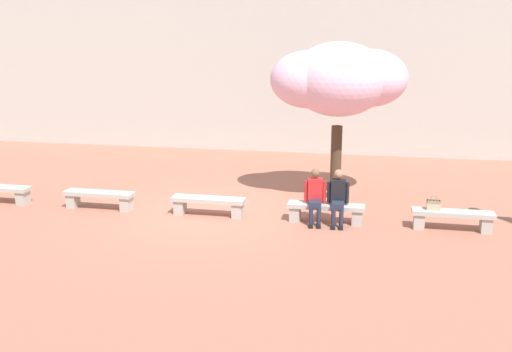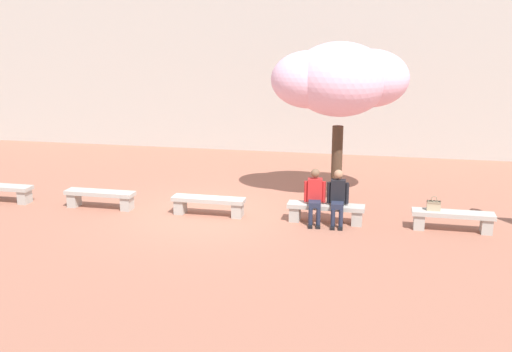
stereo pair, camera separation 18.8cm
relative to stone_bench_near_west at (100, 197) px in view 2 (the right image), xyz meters
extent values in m
plane|color=#9E604C|center=(2.87, 0.00, -0.30)|extent=(100.00, 100.00, 0.00)
cube|color=#B7B2A8|center=(2.87, 9.89, 4.58)|extent=(28.00, 4.00, 9.77)
cube|color=#ADA89E|center=(-2.14, -0.01, -0.13)|extent=(0.24, 0.34, 0.35)
cube|color=#ADA89E|center=(0.00, 0.00, 0.10)|extent=(1.81, 0.44, 0.10)
cube|color=#ADA89E|center=(-0.73, 0.01, -0.13)|extent=(0.24, 0.34, 0.35)
cube|color=#ADA89E|center=(0.73, -0.01, -0.13)|extent=(0.24, 0.34, 0.35)
cube|color=#ADA89E|center=(2.87, 0.00, 0.10)|extent=(1.81, 0.44, 0.10)
cube|color=#ADA89E|center=(2.14, 0.01, -0.13)|extent=(0.24, 0.34, 0.35)
cube|color=#ADA89E|center=(3.60, -0.01, -0.13)|extent=(0.24, 0.34, 0.35)
cube|color=#ADA89E|center=(5.74, 0.00, 0.10)|extent=(1.81, 0.44, 0.10)
cube|color=#ADA89E|center=(5.00, 0.01, -0.13)|extent=(0.24, 0.34, 0.35)
cube|color=#ADA89E|center=(6.47, -0.01, -0.13)|extent=(0.24, 0.34, 0.35)
cube|color=#ADA89E|center=(8.60, 0.00, 0.10)|extent=(1.81, 0.44, 0.10)
cube|color=#ADA89E|center=(7.87, 0.01, -0.13)|extent=(0.24, 0.34, 0.35)
cube|color=#ADA89E|center=(9.34, -0.01, -0.13)|extent=(0.24, 0.34, 0.35)
cube|color=black|center=(5.43, -0.43, -0.27)|extent=(0.12, 0.23, 0.06)
cylinder|color=#23283D|center=(5.42, -0.37, -0.06)|extent=(0.10, 0.10, 0.42)
cube|color=black|center=(5.61, -0.41, -0.27)|extent=(0.12, 0.23, 0.06)
cylinder|color=#23283D|center=(5.60, -0.35, -0.06)|extent=(0.10, 0.10, 0.42)
cube|color=#23283D|center=(5.49, -0.18, 0.21)|extent=(0.32, 0.43, 0.12)
cube|color=red|center=(5.46, 0.04, 0.48)|extent=(0.36, 0.26, 0.54)
sphere|color=brown|center=(5.46, 0.04, 0.88)|extent=(0.21, 0.21, 0.21)
cylinder|color=red|center=(5.26, 0.00, 0.44)|extent=(0.09, 0.09, 0.50)
cylinder|color=red|center=(5.68, 0.04, 0.44)|extent=(0.09, 0.09, 0.50)
cube|color=black|center=(5.94, -0.42, -0.27)|extent=(0.11, 0.22, 0.06)
cylinder|color=#23283D|center=(5.94, -0.36, -0.06)|extent=(0.10, 0.10, 0.42)
cube|color=black|center=(6.12, -0.41, -0.27)|extent=(0.11, 0.22, 0.06)
cylinder|color=#23283D|center=(6.12, -0.35, -0.06)|extent=(0.10, 0.10, 0.42)
cube|color=#23283D|center=(6.02, -0.18, 0.21)|extent=(0.30, 0.41, 0.12)
cube|color=black|center=(6.00, 0.04, 0.48)|extent=(0.35, 0.24, 0.54)
sphere|color=#A37556|center=(6.00, 0.04, 0.88)|extent=(0.21, 0.21, 0.21)
cylinder|color=black|center=(5.80, 0.01, 0.44)|extent=(0.09, 0.09, 0.50)
cylinder|color=black|center=(6.22, 0.03, 0.44)|extent=(0.09, 0.09, 0.50)
cube|color=tan|center=(8.17, 0.02, 0.26)|extent=(0.30, 0.14, 0.22)
cube|color=gray|center=(8.17, 0.02, 0.35)|extent=(0.30, 0.15, 0.04)
torus|color=#807259|center=(8.17, 0.02, 0.42)|extent=(0.14, 0.02, 0.14)
cylinder|color=#473323|center=(5.82, 2.06, 0.69)|extent=(0.29, 0.29, 1.98)
ellipsoid|color=#EFB7D1|center=(5.82, 2.06, 2.89)|extent=(2.55, 2.34, 1.91)
ellipsoid|color=#EFB7D1|center=(5.05, 1.95, 2.88)|extent=(1.97, 1.73, 1.48)
ellipsoid|color=#EFB7D1|center=(6.59, 2.33, 2.91)|extent=(1.99, 1.79, 1.49)
camera|label=1|loc=(6.68, -13.55, 4.21)|focal=42.00mm
camera|label=2|loc=(6.87, -13.51, 4.21)|focal=42.00mm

